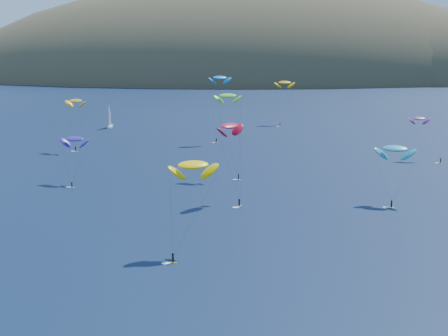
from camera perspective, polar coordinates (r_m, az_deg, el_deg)
island at (r=645.47m, az=3.82°, el=7.44°), size 730.00×300.00×210.00m
sailboat at (r=297.35m, az=-10.37°, el=3.82°), size 9.06×7.81×11.13m
kitesurfer_1 at (r=242.11m, az=-13.43°, el=5.99°), size 9.28×8.37×20.95m
kitesurfer_2 at (r=126.44m, az=-2.83°, el=0.27°), size 10.69×13.25×20.25m
kitesurfer_3 at (r=192.82m, az=0.34°, el=6.63°), size 8.54×10.81×27.03m
kitesurfer_4 at (r=254.07m, az=-0.38°, el=8.27°), size 9.91×8.21×28.44m
kitesurfer_5 at (r=168.73m, az=15.38°, el=1.73°), size 10.80×10.79×16.91m
kitesurfer_6 at (r=229.50m, az=17.42°, el=4.34°), size 10.08×10.69×16.23m
kitesurfer_9 at (r=164.06m, az=0.54°, el=3.86°), size 9.22×13.52×22.31m
kitesurfer_10 at (r=190.37m, az=-13.49°, el=2.60°), size 9.32×11.50×15.23m
kitesurfer_11 at (r=307.14m, az=5.57°, el=7.80°), size 9.72×14.52×22.57m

